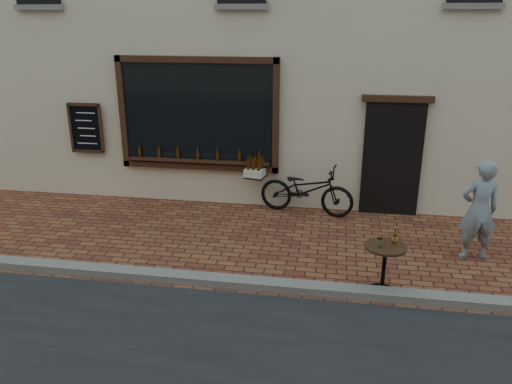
# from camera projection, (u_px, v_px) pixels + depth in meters

# --- Properties ---
(ground) EXTENTS (90.00, 90.00, 0.00)m
(ground) POSITION_uv_depth(u_px,v_px,m) (268.00, 296.00, 6.97)
(ground) COLOR #5D291E
(ground) RESTS_ON ground
(kerb) EXTENTS (90.00, 0.25, 0.12)m
(kerb) POSITION_uv_depth(u_px,v_px,m) (270.00, 285.00, 7.13)
(kerb) COLOR slate
(kerb) RESTS_ON ground
(cargo_bicycle) EXTENTS (2.22, 0.97, 1.05)m
(cargo_bicycle) POSITION_uv_depth(u_px,v_px,m) (305.00, 189.00, 9.74)
(cargo_bicycle) COLOR black
(cargo_bicycle) RESTS_ON ground
(bistro_table) EXTENTS (0.57, 0.57, 0.98)m
(bistro_table) POSITION_uv_depth(u_px,v_px,m) (385.00, 259.00, 6.88)
(bistro_table) COLOR black
(bistro_table) RESTS_ON ground
(pedestrian) EXTENTS (0.65, 0.47, 1.65)m
(pedestrian) POSITION_uv_depth(u_px,v_px,m) (479.00, 210.00, 7.80)
(pedestrian) COLOR gray
(pedestrian) RESTS_ON ground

